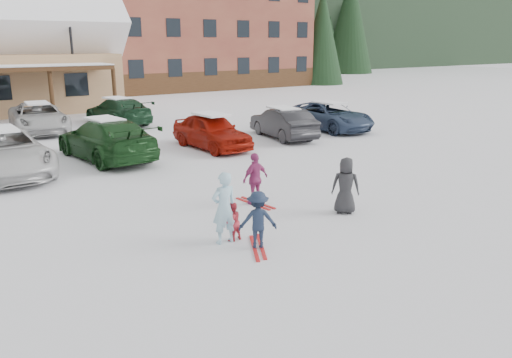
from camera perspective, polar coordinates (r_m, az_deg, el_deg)
ground at (r=11.86m, az=1.55°, el=-5.94°), size 160.00×160.00×0.00m
lamp_post at (r=33.60m, az=-20.17°, el=12.54°), size 0.50×0.25×5.59m
conifer_1 at (r=54.89m, az=7.59°, el=17.26°), size 4.84×4.84×11.22m
conifer_3 at (r=54.39m, az=-21.99°, el=15.13°), size 3.96×3.96×9.18m
conifer_4 at (r=68.29m, az=2.01°, el=17.21°), size 5.06×5.06×11.73m
adult_skier at (r=10.93m, az=-3.67°, el=-3.32°), size 0.61×0.41×1.62m
toddler_red at (r=11.17m, az=-2.71°, el=-4.89°), size 0.47×0.39×0.88m
child_navy at (r=10.69m, az=0.22°, el=-4.71°), size 0.95×0.81×1.28m
skis_child_navy at (r=10.92m, az=0.21°, el=-7.79°), size 0.84×1.33×0.03m
child_magenta at (r=13.59m, az=-0.08°, el=0.03°), size 0.87×0.44×1.43m
skis_child_magenta at (r=13.79m, az=-0.08°, el=-2.78°), size 0.35×1.41×0.03m
bystander_dark at (r=13.06m, az=10.20°, el=-0.75°), size 0.84×0.84×1.48m
parked_car_2 at (r=18.67m, az=-27.02°, el=2.77°), size 2.69×5.65×1.56m
parked_car_3 at (r=19.70m, az=-16.76°, el=4.38°), size 2.73×5.55×1.55m
parked_car_4 at (r=20.97m, az=-5.10°, el=5.46°), size 1.94×4.34×1.45m
parked_car_5 at (r=23.24m, az=3.10°, el=6.40°), size 2.15×4.44×1.40m
parked_car_6 at (r=25.75m, az=8.30°, el=7.13°), size 2.44×5.06×1.39m
parked_car_10 at (r=26.99m, az=-23.59°, el=6.46°), size 2.80×5.40×1.45m
parked_car_11 at (r=28.18m, az=-15.48°, el=7.48°), size 2.60×5.13×1.43m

